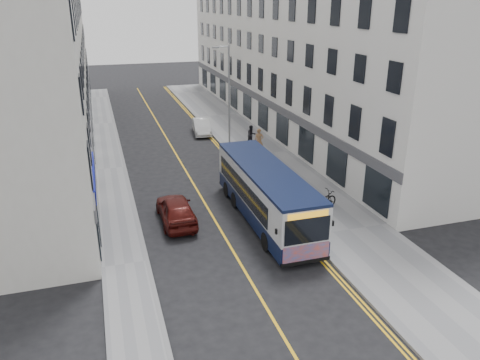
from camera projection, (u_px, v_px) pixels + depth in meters
ground at (225, 238)px, 23.32m from camera, size 140.00×140.00×0.00m
pavement_east at (262, 154)px, 35.71m from camera, size 4.50×64.00×0.12m
pavement_west at (110, 169)px, 32.61m from camera, size 2.00×64.00×0.12m
kerb_east at (234, 157)px, 35.09m from camera, size 0.18×64.00×0.13m
kerb_west at (125, 167)px, 32.88m from camera, size 0.18×64.00×0.13m
road_centre_line at (181, 163)px, 34.01m from camera, size 0.12×64.00×0.01m
road_dbl_yellow_inner at (228, 158)px, 34.99m from camera, size 0.10×64.00×0.01m
road_dbl_yellow_outer at (231, 158)px, 35.04m from camera, size 0.10×64.00×0.01m
terrace_east at (284, 53)px, 42.85m from camera, size 6.00×46.00×13.00m
terrace_west at (45, 61)px, 37.19m from camera, size 6.00×46.00×13.00m
streetlamp at (228, 95)px, 35.36m from camera, size 1.32×0.18×8.00m
city_bus at (266, 192)px, 24.59m from camera, size 2.40×10.27×2.98m
bicycle at (322, 201)px, 25.97m from camera, size 2.19×1.28×1.09m
pedestrian_near at (259, 141)px, 35.46m from camera, size 0.82×0.69×1.90m
pedestrian_far at (251, 135)px, 37.49m from camera, size 0.90×0.76×1.62m
car_white at (202, 127)px, 41.12m from camera, size 1.85×4.11×1.31m
car_maroon at (176, 210)px, 24.71m from camera, size 1.75×4.31×1.47m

